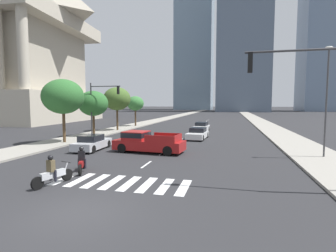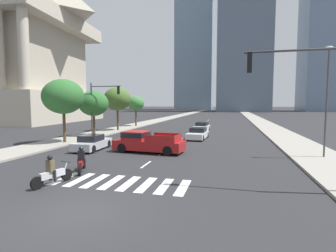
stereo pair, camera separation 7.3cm
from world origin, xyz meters
The scene contains 22 objects.
ground_plane centered at (0.00, 0.00, 0.00)m, with size 800.00×800.00×0.00m, color #28282B.
sidewalk_east centered at (11.44, 30.00, 0.07)m, with size 4.00×260.00×0.15m, color gray.
sidewalk_west centered at (-11.44, 30.00, 0.07)m, with size 4.00×260.00×0.15m, color gray.
crosswalk_near centered at (0.00, 3.61, 0.00)m, with size 6.75×2.42×0.01m.
lane_divider_center centered at (0.00, 31.61, 0.00)m, with size 0.14×50.00×0.01m.
motorcycle_lead centered at (-3.04, 5.05, 0.58)m, with size 1.14×2.07×1.49m.
motorcycle_trailing centered at (-3.04, 2.52, 0.58)m, with size 0.90×2.19×1.49m.
pickup_truck centered at (-1.42, 11.79, 0.81)m, with size 5.85×2.61×1.67m.
sedan_white_0 centered at (1.71, 20.73, 0.58)m, with size 2.13×4.69×1.25m.
sedan_silver_1 centered at (-6.16, 11.66, 0.60)m, with size 1.93×4.39×1.30m.
sedan_white_2 centered at (1.20, 29.12, 0.59)m, with size 2.15×4.42×1.28m.
traffic_signal_near centered at (8.84, 4.40, 4.57)m, with size 5.05×0.28×6.45m.
traffic_signal_far centered at (-8.96, 18.72, 4.29)m, with size 3.90×0.28×6.12m.
street_lamp_east centered at (11.74, 12.24, 4.61)m, with size 0.50×0.24×7.71m.
street_tree_nearest centered at (-10.64, 14.19, 4.60)m, with size 3.96×3.96×6.15m.
street_tree_second centered at (-10.64, 19.88, 3.95)m, with size 3.50×3.50×5.30m.
street_tree_third centered at (-10.64, 26.56, 4.63)m, with size 3.88×3.88×6.14m.
street_tree_fourth centered at (-10.64, 33.94, 3.98)m, with size 2.89×2.89×5.09m.
war_memorial centered at (-42.13, 41.52, 20.64)m, with size 30.31×30.31×40.14m.
office_tower_left_skyline centered at (-19.86, 176.32, 42.38)m, with size 24.79×26.26×95.58m.
office_tower_center_skyline centered at (11.06, 135.71, 43.95)m, with size 26.28×25.98×100.21m.
office_tower_right_skyline centered at (55.21, 151.08, 50.86)m, with size 25.32×24.16×102.79m.
Camera 1 is at (5.20, -8.05, 3.88)m, focal length 27.73 mm.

